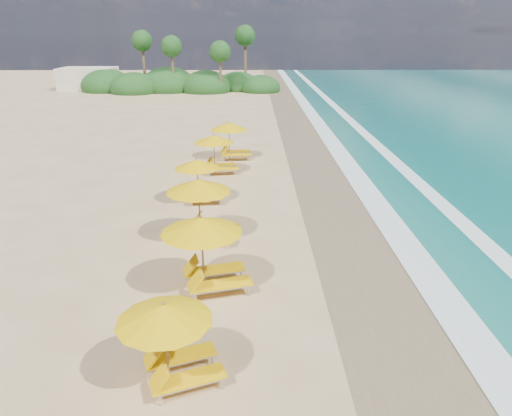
{
  "coord_description": "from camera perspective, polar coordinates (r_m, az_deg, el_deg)",
  "views": [
    {
      "loc": [
        -0.14,
        -16.12,
        7.39
      ],
      "look_at": [
        0.0,
        0.0,
        1.2
      ],
      "focal_mm": 32.48,
      "sensor_mm": 36.0,
      "label": 1
    }
  ],
  "objects": [
    {
      "name": "ground",
      "position": [
        17.73,
        0.0,
        -3.62
      ],
      "size": [
        160.0,
        160.0,
        0.0
      ],
      "primitive_type": "plane",
      "color": "tan",
      "rests_on": "ground"
    },
    {
      "name": "station_2",
      "position": [
        13.8,
        -5.84,
        -4.97
      ],
      "size": [
        3.05,
        2.96,
        2.45
      ],
      "rotation": [
        0.0,
        0.0,
        0.26
      ],
      "color": "olive",
      "rests_on": "ground"
    },
    {
      "name": "beach_building",
      "position": [
        68.0,
        -19.93,
        14.77
      ],
      "size": [
        7.0,
        5.0,
        2.8
      ],
      "primitive_type": "cube",
      "color": "beige",
      "rests_on": "ground"
    },
    {
      "name": "station_5",
      "position": [
        25.51,
        -4.78,
        6.98
      ],
      "size": [
        2.65,
        2.53,
        2.2
      ],
      "rotation": [
        0.0,
        0.0,
        0.19
      ],
      "color": "olive",
      "rests_on": "ground"
    },
    {
      "name": "treeline",
      "position": [
        62.73,
        -9.81,
        14.87
      ],
      "size": [
        25.8,
        8.8,
        9.74
      ],
      "color": "#163D14",
      "rests_on": "ground"
    },
    {
      "name": "station_1",
      "position": [
        10.55,
        -10.13,
        -15.41
      ],
      "size": [
        2.72,
        2.68,
        2.11
      ],
      "rotation": [
        0.0,
        0.0,
        0.36
      ],
      "color": "olive",
      "rests_on": "ground"
    },
    {
      "name": "station_6",
      "position": [
        28.43,
        -2.96,
        8.61
      ],
      "size": [
        2.62,
        2.46,
        2.31
      ],
      "rotation": [
        0.0,
        0.0,
        0.08
      ],
      "color": "olive",
      "rests_on": "ground"
    },
    {
      "name": "station_4",
      "position": [
        21.12,
        -6.79,
        3.72
      ],
      "size": [
        2.38,
        2.23,
        2.08
      ],
      "rotation": [
        0.0,
        0.0,
        0.1
      ],
      "color": "olive",
      "rests_on": "ground"
    },
    {
      "name": "surf_foam",
      "position": [
        18.99,
        20.69,
        -3.24
      ],
      "size": [
        4.0,
        160.0,
        0.01
      ],
      "color": "white",
      "rests_on": "ground"
    },
    {
      "name": "station_3",
      "position": [
        17.15,
        -6.4,
        0.31
      ],
      "size": [
        2.88,
        2.74,
        2.44
      ],
      "rotation": [
        0.0,
        0.0,
        -0.16
      ],
      "color": "olive",
      "rests_on": "ground"
    },
    {
      "name": "wet_sand",
      "position": [
        18.2,
        12.72,
        -3.47
      ],
      "size": [
        4.0,
        160.0,
        0.01
      ],
      "primitive_type": "cube",
      "color": "#85724F",
      "rests_on": "ground"
    }
  ]
}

